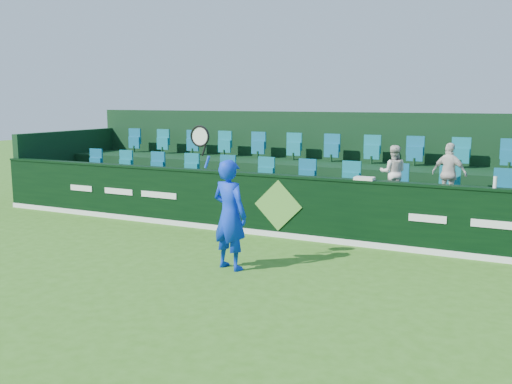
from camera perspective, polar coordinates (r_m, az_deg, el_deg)
The scene contains 12 objects.
ground at distance 9.04m, azimuth -7.96°, elevation -9.79°, with size 60.00×60.00×0.00m, color #346D1A.
sponsor_hoarding at distance 12.27m, azimuth 2.45°, elevation -1.39°, with size 16.00×0.25×1.35m.
stand_tier_front at distance 13.33m, azimuth 4.33°, elevation -1.76°, with size 16.00×2.00×0.80m, color black.
stand_tier_back at distance 15.04m, azimuth 7.03°, elevation 0.42°, with size 16.00×1.80×1.30m, color black.
stand_rear at distance 15.38m, azimuth 7.61°, elevation 2.73°, with size 16.00×4.10×2.60m.
seat_row_front at distance 13.58m, azimuth 4.99°, elevation 1.43°, with size 13.50×0.50×0.60m, color #115F7F.
seat_row_back at distance 15.21m, azimuth 7.47°, elevation 4.12°, with size 13.50×0.50×0.60m, color #115F7F.
tennis_player at distance 9.88m, azimuth -2.67°, elevation -2.21°, with size 1.16×0.62×2.55m.
spectator_left at distance 12.57m, azimuth 13.54°, elevation 1.90°, with size 0.57×0.44×1.17m, color silver.
spectator_middle at distance 12.37m, azimuth 18.77°, elevation 1.76°, with size 0.74×0.31×1.26m, color silver.
towel at distance 11.56m, azimuth 10.78°, elevation 1.34°, with size 0.38×0.25×0.06m, color silver.
drinks_bottle at distance 11.17m, azimuth 22.80°, elevation 0.91°, with size 0.07×0.07×0.21m, color silver.
Camera 1 is at (4.82, -7.06, 2.93)m, focal length 40.00 mm.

